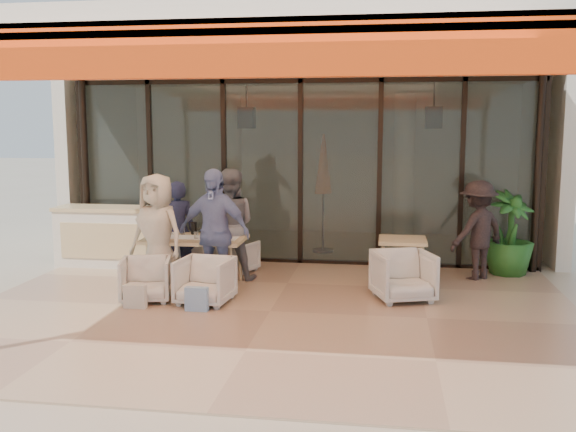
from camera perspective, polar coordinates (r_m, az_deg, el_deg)
name	(u,v)px	position (r m, az deg, el deg)	size (l,w,h in m)	color
ground	(270,313)	(8.43, -1.61, -8.61)	(70.00, 70.00, 0.00)	#C6B293
terrace_floor	(270,313)	(8.43, -1.61, -8.58)	(8.00, 6.00, 0.01)	tan
terrace_structure	(265,55)	(7.86, -2.06, 14.12)	(8.00, 6.00, 3.40)	silver
glass_storefront	(301,173)	(11.07, 1.12, 3.85)	(8.08, 0.10, 3.20)	#9EADA3
interior_block	(316,134)	(13.34, 2.47, 7.29)	(9.05, 3.62, 3.52)	silver
host_counter	(111,236)	(11.40, -15.49, -1.74)	(1.85, 0.65, 1.04)	silver
dining_table	(195,241)	(9.75, -8.29, -2.24)	(1.50, 0.90, 0.93)	#DCC386
chair_far_left	(188,251)	(10.82, -8.91, -3.12)	(0.65, 0.61, 0.67)	silver
chair_far_right	(237,255)	(10.61, -4.57, -3.48)	(0.58, 0.54, 0.59)	silver
chair_near_left	(146,278)	(9.07, -12.52, -5.38)	(0.66, 0.62, 0.68)	silver
chair_near_right	(205,279)	(8.80, -7.40, -5.56)	(0.69, 0.65, 0.71)	silver
diner_navy	(177,230)	(10.28, -9.80, -1.22)	(0.57, 0.37, 1.56)	#171E34
diner_grey	(229,225)	(10.03, -5.25, -0.79)	(0.85, 0.66, 1.76)	slate
diner_cream	(157,234)	(9.42, -11.53, -1.56)	(0.85, 0.55, 1.74)	beige
diner_periwinkle	(214,232)	(9.16, -6.60, -1.46)	(1.07, 0.44, 1.82)	#6878AE
tote_bag_cream	(135,297)	(8.75, -13.44, -7.05)	(0.30, 0.10, 0.34)	silver
tote_bag_blue	(197,300)	(8.48, -8.12, -7.40)	(0.30, 0.10, 0.34)	#99BFD8
side_table	(402,246)	(9.71, 10.13, -2.62)	(0.70, 0.70, 0.74)	#DCC386
side_chair	(403,274)	(9.02, 10.20, -5.07)	(0.75, 0.71, 0.78)	silver
standing_woman	(478,231)	(10.43, 16.51, -1.26)	(1.02, 0.58, 1.57)	black
potted_palm	(509,234)	(10.92, 19.07, -1.49)	(0.77, 0.77, 1.38)	#1E5919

